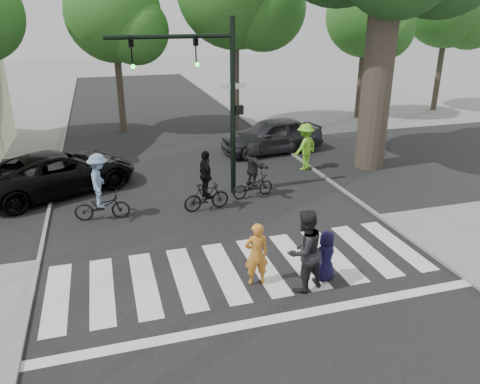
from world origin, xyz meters
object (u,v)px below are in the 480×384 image
object	(u,v)px
pedestrian_child	(326,256)
pedestrian_adult	(304,251)
cyclist_mid	(206,186)
pedestrian_woman	(256,254)
car_grey	(272,135)
car_suv	(59,172)
cyclist_right	(253,173)
cyclist_left	(100,192)
traffic_signal	(208,84)

from	to	relation	value
pedestrian_child	pedestrian_adult	distance (m)	0.81
cyclist_mid	pedestrian_woman	bearing A→B (deg)	-88.13
cyclist_mid	car_grey	bearing A→B (deg)	52.56
pedestrian_woman	pedestrian_child	world-z (taller)	pedestrian_woman
car_suv	car_grey	world-z (taller)	car_grey
car_suv	cyclist_right	bearing A→B (deg)	-135.29
pedestrian_adult	cyclist_left	distance (m)	7.01
traffic_signal	pedestrian_child	distance (m)	7.17
pedestrian_woman	cyclist_mid	distance (m)	4.70
pedestrian_child	cyclist_right	bearing A→B (deg)	-113.91
pedestrian_child	cyclist_left	xyz separation A→B (m)	(-5.12, 5.21, 0.28)
traffic_signal	car_grey	bearing A→B (deg)	48.48
cyclist_right	car_suv	distance (m)	6.96
car_suv	pedestrian_child	bearing A→B (deg)	-165.86
pedestrian_adult	car_suv	bearing A→B (deg)	-75.37
cyclist_left	cyclist_mid	xyz separation A→B (m)	(3.30, -0.21, -0.10)
car_grey	traffic_signal	bearing A→B (deg)	-48.32
pedestrian_woman	cyclist_left	world-z (taller)	cyclist_left
cyclist_left	cyclist_right	bearing A→B (deg)	5.07
traffic_signal	pedestrian_adult	xyz separation A→B (m)	(0.72, -6.47, -2.90)
traffic_signal	cyclist_right	size ratio (longest dim) A/B	3.04
pedestrian_child	cyclist_mid	bearing A→B (deg)	-93.94
pedestrian_adult	car_suv	distance (m)	10.18
pedestrian_child	car_suv	distance (m)	10.41
pedestrian_woman	car_grey	distance (m)	11.21
cyclist_left	cyclist_mid	world-z (taller)	cyclist_left
traffic_signal	pedestrian_child	world-z (taller)	traffic_signal
car_suv	traffic_signal	bearing A→B (deg)	-134.80
pedestrian_adult	cyclist_left	bearing A→B (deg)	-71.09
pedestrian_woman	cyclist_right	distance (m)	5.61
pedestrian_child	car_suv	xyz separation A→B (m)	(-6.51, 8.12, 0.11)
cyclist_mid	car_grey	world-z (taller)	cyclist_mid
cyclist_mid	pedestrian_adult	bearing A→B (deg)	-77.74
traffic_signal	car_suv	world-z (taller)	traffic_signal
cyclist_left	cyclist_right	xyz separation A→B (m)	(5.11, 0.45, -0.05)
car_suv	car_grey	size ratio (longest dim) A/B	1.15
pedestrian_child	cyclist_mid	world-z (taller)	cyclist_mid
pedestrian_adult	car_suv	size ratio (longest dim) A/B	0.37
cyclist_right	car_grey	size ratio (longest dim) A/B	0.42
cyclist_right	car_grey	xyz separation A→B (m)	(2.55, 5.04, -0.08)
cyclist_right	car_suv	bearing A→B (deg)	159.30
pedestrian_child	cyclist_left	world-z (taller)	cyclist_left
pedestrian_adult	car_grey	world-z (taller)	pedestrian_adult
pedestrian_woman	traffic_signal	bearing A→B (deg)	-89.48
pedestrian_adult	car_suv	world-z (taller)	pedestrian_adult
cyclist_right	cyclist_left	bearing A→B (deg)	-174.93
pedestrian_child	cyclist_mid	size ratio (longest dim) A/B	0.64
traffic_signal	cyclist_mid	distance (m)	3.34
cyclist_right	pedestrian_child	bearing A→B (deg)	-89.94
pedestrian_child	car_suv	bearing A→B (deg)	-75.23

